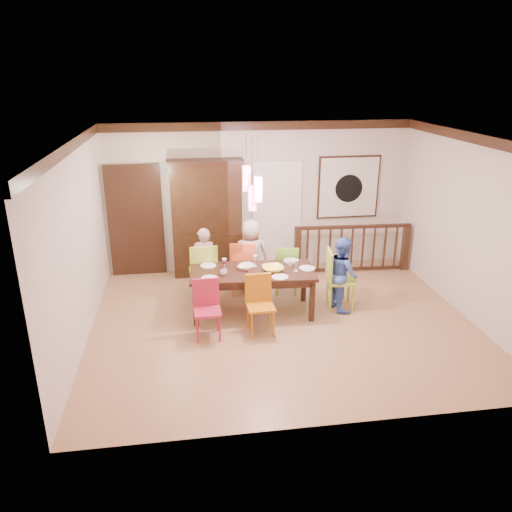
{
  "coord_description": "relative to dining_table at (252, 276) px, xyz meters",
  "views": [
    {
      "loc": [
        -1.46,
        -6.97,
        3.79
      ],
      "look_at": [
        -0.36,
        0.51,
        0.97
      ],
      "focal_mm": 35.0,
      "sensor_mm": 36.0,
      "label": 1
    }
  ],
  "objects": [
    {
      "name": "plate_far_mid",
      "position": [
        -0.06,
        0.24,
        0.1
      ],
      "size": [
        0.26,
        0.26,
        0.01
      ],
      "primitive_type": "cylinder",
      "color": "white",
      "rests_on": "dining_table"
    },
    {
      "name": "balustrade",
      "position": [
        2.2,
        1.52,
        -0.16
      ],
      "size": [
        2.31,
        0.19,
        0.96
      ],
      "rotation": [
        0.0,
        0.0,
        -0.05
      ],
      "color": "black",
      "rests_on": "floor"
    },
    {
      "name": "chair_far_mid",
      "position": [
        -0.04,
        0.82,
        -0.09
      ],
      "size": [
        0.52,
        0.52,
        1.0
      ],
      "rotation": [
        0.0,
        0.0,
        2.96
      ],
      "color": "#F46030",
      "rests_on": "floor"
    },
    {
      "name": "chair_far_right",
      "position": [
        0.71,
        0.73,
        -0.14
      ],
      "size": [
        0.47,
        0.47,
        0.91
      ],
      "rotation": [
        0.0,
        0.0,
        2.98
      ],
      "color": "#6AB52A",
      "rests_on": "floor"
    },
    {
      "name": "wine_glass_c",
      "position": [
        -0.14,
        -0.3,
        0.18
      ],
      "size": [
        0.08,
        0.08,
        0.19
      ],
      "primitive_type": null,
      "color": "#590C19",
      "rests_on": "dining_table"
    },
    {
      "name": "white_doorway",
      "position": [
        0.78,
        2.04,
        0.39
      ],
      "size": [
        0.97,
        0.05,
        2.22
      ],
      "primitive_type": "cube",
      "color": "silver",
      "rests_on": "wall_back"
    },
    {
      "name": "pendant_cluster",
      "position": [
        0.0,
        -0.0,
        1.44
      ],
      "size": [
        0.27,
        0.21,
        1.14
      ],
      "color": "#F84A65",
      "rests_on": "ceiling"
    },
    {
      "name": "chair_end_right",
      "position": [
        1.49,
        -0.01,
        -0.08
      ],
      "size": [
        0.52,
        0.52,
        1.02
      ],
      "rotation": [
        0.0,
        0.0,
        1.43
      ],
      "color": "#9BC136",
      "rests_on": "floor"
    },
    {
      "name": "china_hutch",
      "position": [
        -0.62,
        1.87,
        0.47
      ],
      "size": [
        1.42,
        0.46,
        2.25
      ],
      "color": "black",
      "rests_on": "floor"
    },
    {
      "name": "person_far_mid",
      "position": [
        0.1,
        0.91,
        0.01
      ],
      "size": [
        0.66,
        0.44,
        1.34
      ],
      "primitive_type": "imported",
      "rotation": [
        0.0,
        0.0,
        3.12
      ],
      "color": "#BBA58D",
      "rests_on": "floor"
    },
    {
      "name": "person_far_left",
      "position": [
        -0.74,
        0.83,
        -0.04
      ],
      "size": [
        0.47,
        0.32,
        1.25
      ],
      "primitive_type": "imported",
      "rotation": [
        0.0,
        0.0,
        3.2
      ],
      "color": "beige",
      "rests_on": "floor"
    },
    {
      "name": "person_end_right",
      "position": [
        1.5,
        -0.04,
        -0.04
      ],
      "size": [
        0.55,
        0.67,
        1.25
      ],
      "primitive_type": "imported",
      "rotation": [
        0.0,
        0.0,
        1.71
      ],
      "color": "#476BC7",
      "rests_on": "floor"
    },
    {
      "name": "panel_door",
      "position": [
        -1.97,
        2.02,
        0.39
      ],
      "size": [
        1.04,
        0.07,
        2.24
      ],
      "primitive_type": "cube",
      "color": "black",
      "rests_on": "wall_back"
    },
    {
      "name": "ceiling",
      "position": [
        0.43,
        -0.43,
        2.24
      ],
      "size": [
        6.0,
        6.0,
        0.0
      ],
      "primitive_type": "plane",
      "rotation": [
        3.14,
        0.0,
        0.0
      ],
      "color": "white",
      "rests_on": "wall_back"
    },
    {
      "name": "chair_near_left",
      "position": [
        -0.78,
        -0.71,
        -0.16
      ],
      "size": [
        0.41,
        0.41,
        0.88
      ],
      "rotation": [
        0.0,
        0.0,
        0.02
      ],
      "color": "#B3213F",
      "rests_on": "floor"
    },
    {
      "name": "wine_glass_b",
      "position": [
        0.07,
        0.18,
        0.18
      ],
      "size": [
        0.08,
        0.08,
        0.19
      ],
      "primitive_type": null,
      "color": "silver",
      "rests_on": "dining_table"
    },
    {
      "name": "small_bowl",
      "position": [
        -0.14,
        0.08,
        0.12
      ],
      "size": [
        0.23,
        0.23,
        0.06
      ],
      "primitive_type": "imported",
      "rotation": [
        0.0,
        0.0,
        -0.27
      ],
      "color": "white",
      "rests_on": "dining_table"
    },
    {
      "name": "plate_near_mid",
      "position": [
        0.39,
        -0.34,
        0.1
      ],
      "size": [
        0.26,
        0.26,
        0.01
      ],
      "primitive_type": "cylinder",
      "color": "white",
      "rests_on": "dining_table"
    },
    {
      "name": "dining_table",
      "position": [
        0.0,
        0.0,
        0.0
      ],
      "size": [
        2.05,
        1.03,
        0.75
      ],
      "rotation": [
        0.0,
        0.0,
        -0.06
      ],
      "color": "black",
      "rests_on": "floor"
    },
    {
      "name": "painting",
      "position": [
        2.23,
        2.03,
        0.94
      ],
      "size": [
        1.25,
        0.06,
        1.25
      ],
      "color": "black",
      "rests_on": "wall_back"
    },
    {
      "name": "wine_glass_a",
      "position": [
        -0.44,
        0.11,
        0.18
      ],
      "size": [
        0.08,
        0.08,
        0.19
      ],
      "primitive_type": null,
      "color": "#590C19",
      "rests_on": "dining_table"
    },
    {
      "name": "plate_far_right",
      "position": [
        0.71,
        0.33,
        0.1
      ],
      "size": [
        0.26,
        0.26,
        0.01
      ],
      "primitive_type": "cylinder",
      "color": "white",
      "rests_on": "dining_table"
    },
    {
      "name": "chair_near_mid",
      "position": [
        0.03,
        -0.69,
        -0.15
      ],
      "size": [
        0.42,
        0.42,
        0.9
      ],
      "rotation": [
        0.0,
        0.0,
        0.04
      ],
      "color": "#BA6C11",
      "rests_on": "floor"
    },
    {
      "name": "wine_glass_d",
      "position": [
        0.7,
        -0.12,
        0.18
      ],
      "size": [
        0.08,
        0.08,
        0.19
      ],
      "primitive_type": null,
      "color": "silver",
      "rests_on": "dining_table"
    },
    {
      "name": "chair_far_left",
      "position": [
        -0.77,
        0.68,
        -0.07
      ],
      "size": [
        0.49,
        0.49,
        1.04
      ],
      "rotation": [
        0.0,
        0.0,
        3.19
      ],
      "color": "#A6CB39",
      "rests_on": "floor"
    },
    {
      "name": "plate_far_left",
      "position": [
        -0.7,
        0.31,
        0.1
      ],
      "size": [
        0.26,
        0.26,
        0.01
      ],
      "primitive_type": "cylinder",
      "color": "white",
      "rests_on": "dining_table"
    },
    {
      "name": "napkin",
      "position": [
        -0.04,
        -0.34,
        0.1
      ],
      "size": [
        0.18,
        0.14,
        0.01
      ],
      "primitive_type": "cube",
      "color": "#D83359",
      "rests_on": "dining_table"
    },
    {
      "name": "plate_end_right",
      "position": [
        0.89,
        -0.05,
        0.1
      ],
      "size": [
        0.26,
        0.26,
        0.01
      ],
      "primitive_type": "cylinder",
      "color": "white",
      "rests_on": "dining_table"
    },
    {
      "name": "cup_left",
      "position": [
        -0.48,
        -0.12,
        0.13
      ],
      "size": [
        0.15,
        0.15,
        0.09
      ],
      "primitive_type": "imported",
      "rotation": [
        0.0,
        0.0,
        0.42
      ],
      "color": "silver",
      "rests_on": "dining_table"
    },
    {
      "name": "wall_left",
      "position": [
        -2.57,
        -0.43,
        0.79
      ],
      "size": [
        0.0,
        5.0,
        5.0
      ],
      "primitive_type": "plane",
      "rotation": [
        1.57,
        0.0,
        1.57
      ],
      "color": "beige",
      "rests_on": "floor"
    },
    {
      "name": "plate_near_left",
      "position": [
        -0.71,
        -0.24,
        0.1
      ],
      "size": [
        0.26,
        0.26,
        0.01
      ],
      "primitive_type": "cylinder",
      "color": "white",
      "rests_on": "dining_table"
    },
    {
      "name": "crown_molding",
      "position": [
        0.43,
        -0.43,
        2.16
      ],
      "size": [
        6.0,
        5.0,
        0.16
      ],
      "primitive_type": null,
      "color": "black",
      "rests_on": "wall_back"
    },
    {
      "name": "wall_back",
      "position": [
        0.43,
        2.07,
        0.79
      ],
      "size": [
        6.0,
        0.0,
        6.0
      ],
      "primitive_type": "plane",
      "rotation": [
        1.57,
        0.0,
        0.0
      ],
      "color": "beige",
      "rests_on": "floor"
    },
    {
      "name": "floor",
      "position": [
        0.43,
        -0.43,
        -0.66
      ],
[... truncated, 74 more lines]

